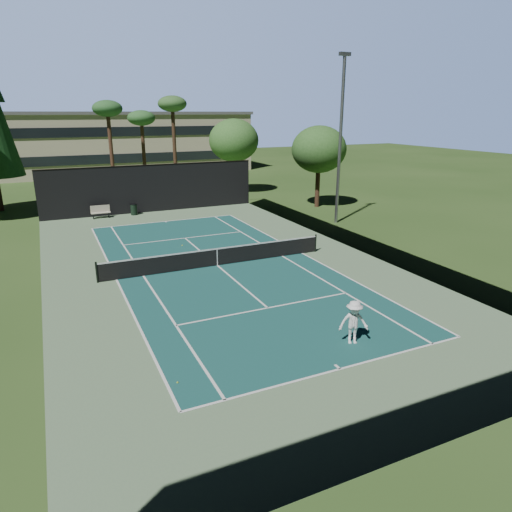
{
  "coord_description": "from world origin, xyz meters",
  "views": [
    {
      "loc": [
        -8.15,
        -22.85,
        8.21
      ],
      "look_at": [
        1.0,
        -3.0,
        1.3
      ],
      "focal_mm": 32.0,
      "sensor_mm": 36.0,
      "label": 1
    }
  ],
  "objects_px": {
    "tennis_ball_a": "(178,382)",
    "tennis_ball_b": "(131,259)",
    "trash_bin": "(134,209)",
    "park_bench": "(100,211)",
    "tennis_ball_d": "(139,259)",
    "tennis_net": "(217,256)",
    "player": "(354,322)",
    "tennis_ball_c": "(182,245)"
  },
  "relations": [
    {
      "from": "tennis_net",
      "to": "player",
      "type": "relative_size",
      "value": 7.66
    },
    {
      "from": "tennis_ball_a",
      "to": "tennis_ball_d",
      "type": "distance_m",
      "value": 13.5
    },
    {
      "from": "tennis_ball_a",
      "to": "tennis_ball_b",
      "type": "distance_m",
      "value": 13.64
    },
    {
      "from": "trash_bin",
      "to": "park_bench",
      "type": "bearing_deg",
      "value": -179.36
    },
    {
      "from": "player",
      "to": "tennis_ball_b",
      "type": "distance_m",
      "value": 14.89
    },
    {
      "from": "player",
      "to": "tennis_ball_b",
      "type": "relative_size",
      "value": 28.12
    },
    {
      "from": "tennis_ball_b",
      "to": "tennis_ball_c",
      "type": "height_order",
      "value": "tennis_ball_c"
    },
    {
      "from": "tennis_ball_c",
      "to": "tennis_ball_b",
      "type": "bearing_deg",
      "value": -157.47
    },
    {
      "from": "tennis_ball_c",
      "to": "trash_bin",
      "type": "bearing_deg",
      "value": 95.7
    },
    {
      "from": "tennis_ball_d",
      "to": "park_bench",
      "type": "bearing_deg",
      "value": 93.03
    },
    {
      "from": "tennis_ball_b",
      "to": "tennis_ball_d",
      "type": "bearing_deg",
      "value": -21.43
    },
    {
      "from": "tennis_ball_d",
      "to": "trash_bin",
      "type": "relative_size",
      "value": 0.07
    },
    {
      "from": "tennis_net",
      "to": "tennis_ball_d",
      "type": "xyz_separation_m",
      "value": [
        -3.77,
        3.02,
        -0.53
      ]
    },
    {
      "from": "tennis_ball_a",
      "to": "tennis_ball_c",
      "type": "xyz_separation_m",
      "value": [
        4.46,
        15.07,
        0.01
      ]
    },
    {
      "from": "tennis_ball_a",
      "to": "trash_bin",
      "type": "xyz_separation_m",
      "value": [
        3.39,
        25.77,
        0.45
      ]
    },
    {
      "from": "tennis_ball_c",
      "to": "tennis_ball_d",
      "type": "relative_size",
      "value": 1.25
    },
    {
      "from": "tennis_net",
      "to": "tennis_ball_a",
      "type": "bearing_deg",
      "value": -116.34
    },
    {
      "from": "park_bench",
      "to": "tennis_ball_a",
      "type": "bearing_deg",
      "value": -91.62
    },
    {
      "from": "tennis_ball_c",
      "to": "tennis_ball_d",
      "type": "distance_m",
      "value": 3.49
    },
    {
      "from": "tennis_ball_a",
      "to": "tennis_ball_b",
      "type": "height_order",
      "value": "tennis_ball_a"
    },
    {
      "from": "park_bench",
      "to": "tennis_ball_d",
      "type": "bearing_deg",
      "value": -86.97
    },
    {
      "from": "tennis_net",
      "to": "tennis_ball_c",
      "type": "relative_size",
      "value": 166.58
    },
    {
      "from": "tennis_ball_d",
      "to": "park_bench",
      "type": "height_order",
      "value": "park_bench"
    },
    {
      "from": "tennis_net",
      "to": "tennis_ball_b",
      "type": "height_order",
      "value": "tennis_net"
    },
    {
      "from": "tennis_net",
      "to": "park_bench",
      "type": "xyz_separation_m",
      "value": [
        -4.42,
        15.33,
        -0.01
      ]
    },
    {
      "from": "tennis_net",
      "to": "trash_bin",
      "type": "bearing_deg",
      "value": 96.55
    },
    {
      "from": "tennis_net",
      "to": "park_bench",
      "type": "relative_size",
      "value": 8.6
    },
    {
      "from": "player",
      "to": "park_bench",
      "type": "distance_m",
      "value": 26.54
    },
    {
      "from": "tennis_ball_c",
      "to": "trash_bin",
      "type": "xyz_separation_m",
      "value": [
        -1.07,
        10.7,
        0.44
      ]
    },
    {
      "from": "tennis_ball_a",
      "to": "tennis_ball_b",
      "type": "bearing_deg",
      "value": 86.06
    },
    {
      "from": "tennis_ball_b",
      "to": "trash_bin",
      "type": "relative_size",
      "value": 0.06
    },
    {
      "from": "tennis_ball_a",
      "to": "tennis_ball_d",
      "type": "bearing_deg",
      "value": 84.13
    },
    {
      "from": "player",
      "to": "trash_bin",
      "type": "distance_m",
      "value": 26.1
    },
    {
      "from": "park_bench",
      "to": "player",
      "type": "bearing_deg",
      "value": -77.14
    },
    {
      "from": "tennis_ball_a",
      "to": "tennis_ball_b",
      "type": "xyz_separation_m",
      "value": [
        0.94,
        13.61,
        -0.0
      ]
    },
    {
      "from": "tennis_ball_a",
      "to": "player",
      "type": "bearing_deg",
      "value": -1.1
    },
    {
      "from": "tennis_net",
      "to": "player",
      "type": "bearing_deg",
      "value": -81.99
    },
    {
      "from": "tennis_ball_b",
      "to": "trash_bin",
      "type": "height_order",
      "value": "trash_bin"
    },
    {
      "from": "tennis_ball_a",
      "to": "trash_bin",
      "type": "bearing_deg",
      "value": 82.51
    },
    {
      "from": "tennis_ball_c",
      "to": "tennis_ball_d",
      "type": "xyz_separation_m",
      "value": [
        -3.08,
        -1.64,
        -0.01
      ]
    },
    {
      "from": "player",
      "to": "tennis_ball_b",
      "type": "xyz_separation_m",
      "value": [
        -5.7,
        13.73,
        -0.81
      ]
    },
    {
      "from": "player",
      "to": "tennis_ball_a",
      "type": "distance_m",
      "value": 6.69
    }
  ]
}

